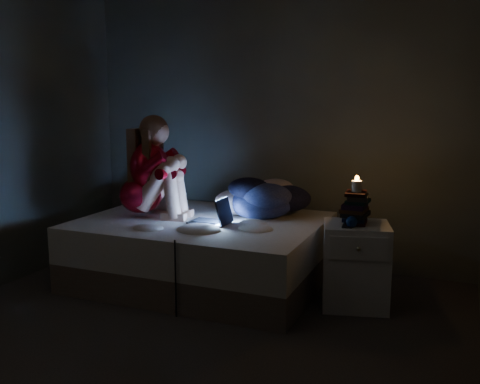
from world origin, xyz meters
The scene contains 12 objects.
floor centered at (0.00, 0.00, -0.01)m, with size 3.60×3.80×0.02m, color #2A2828.
wall_back centered at (0.00, 1.91, 1.30)m, with size 3.60×0.02×2.60m, color #3E403C.
bed centered at (-0.33, 1.10, 0.26)m, with size 1.93×1.44×0.53m, color beige, non-canonical shape.
pillow centered at (-0.94, 1.43, 0.59)m, with size 0.42×0.30×0.12m, color silver.
woman centered at (-0.86, 1.02, 0.96)m, with size 0.53×0.35×0.86m, color #75000B, non-canonical shape.
laptop centered at (-0.21, 0.99, 0.64)m, with size 0.31×0.22×0.22m, color black, non-canonical shape.
clothes_pile centered at (0.07, 1.40, 0.70)m, with size 0.58×0.47×0.35m, color #161B44, non-canonical shape.
nightstand centered at (0.94, 1.05, 0.31)m, with size 0.46×0.41×0.62m, color silver.
book_stack centered at (0.93, 1.06, 0.73)m, with size 0.19×0.25×0.23m, color black, non-canonical shape.
candle centered at (0.93, 1.06, 0.89)m, with size 0.07×0.07×0.08m, color beige.
phone centered at (0.87, 0.97, 0.62)m, with size 0.07×0.14×0.01m, color black.
blue_orb centered at (0.90, 0.93, 0.66)m, with size 0.08×0.08×0.08m, color #051E4F.
Camera 1 is at (1.60, -2.72, 1.49)m, focal length 39.83 mm.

